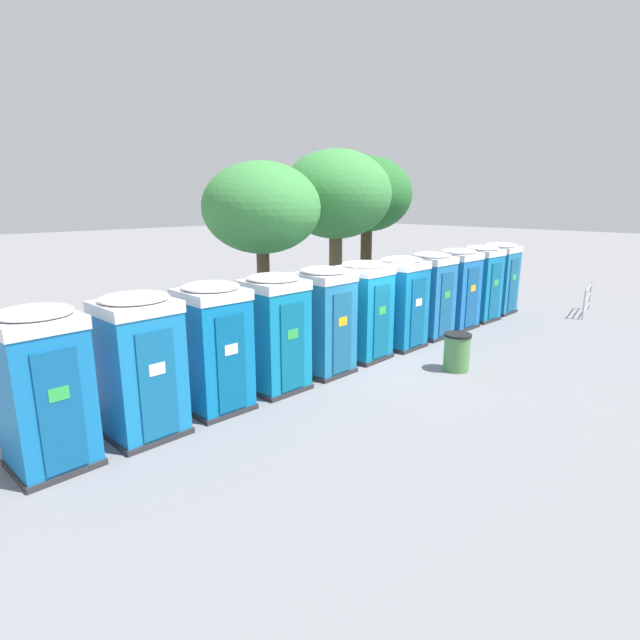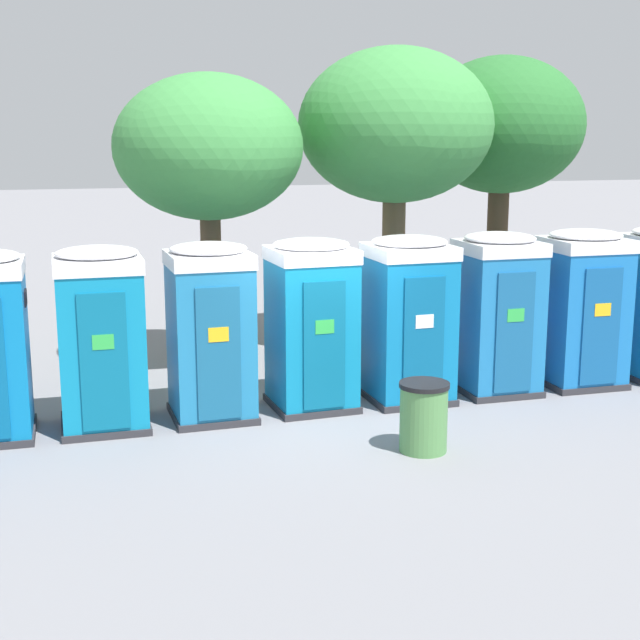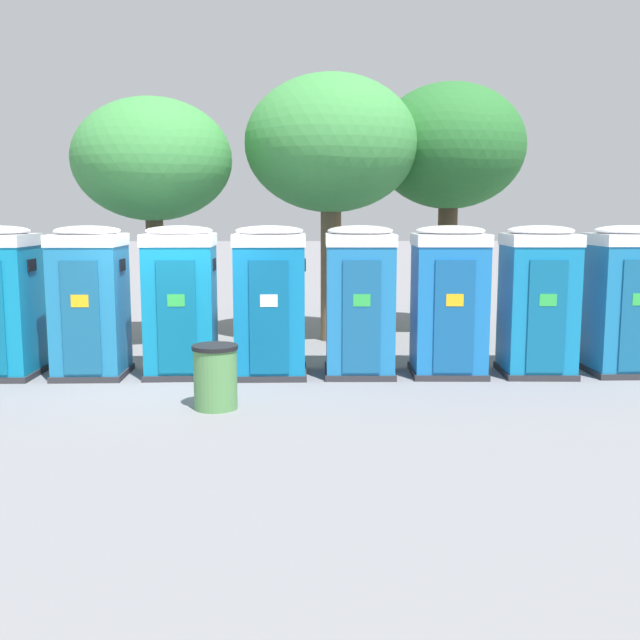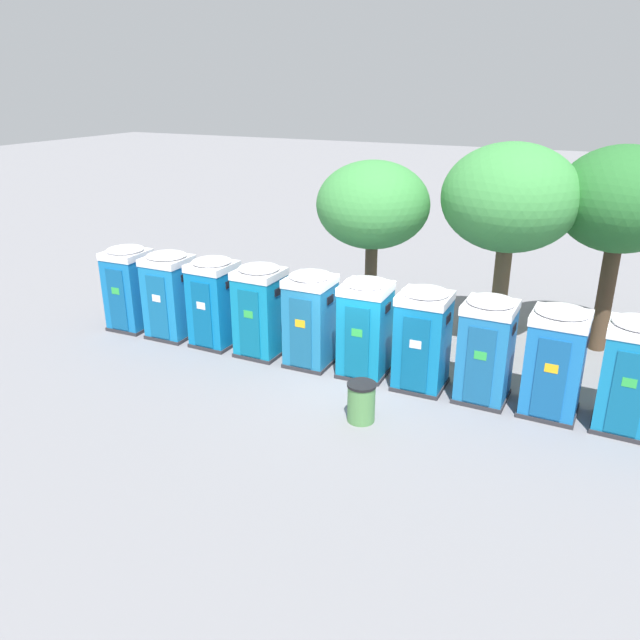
% 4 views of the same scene
% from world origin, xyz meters
% --- Properties ---
extents(ground_plane, '(120.00, 120.00, 0.00)m').
position_xyz_m(ground_plane, '(0.00, 0.00, 0.00)').
color(ground_plane, slate).
extents(portapotty_3, '(1.20, 1.22, 2.54)m').
position_xyz_m(portapotty_3, '(-3.03, 0.15, 1.28)').
color(portapotty_3, '#2D2D33').
rests_on(portapotty_3, ground).
extents(portapotty_4, '(1.17, 1.21, 2.54)m').
position_xyz_m(portapotty_4, '(-1.51, 0.15, 1.28)').
color(portapotty_4, '#2D2D33').
rests_on(portapotty_4, ground).
extents(portapotty_5, '(1.23, 1.24, 2.54)m').
position_xyz_m(portapotty_5, '(0.00, 0.21, 1.28)').
color(portapotty_5, '#2D2D33').
rests_on(portapotty_5, ground).
extents(portapotty_6, '(1.22, 1.21, 2.54)m').
position_xyz_m(portapotty_6, '(1.51, 0.13, 1.28)').
color(portapotty_6, '#2D2D33').
rests_on(portapotty_6, ground).
extents(portapotty_7, '(1.20, 1.22, 2.54)m').
position_xyz_m(portapotty_7, '(3.03, 0.16, 1.28)').
color(portapotty_7, '#2D2D33').
rests_on(portapotty_7, ground).
extents(portapotty_8, '(1.27, 1.23, 2.54)m').
position_xyz_m(portapotty_8, '(4.54, 0.14, 1.28)').
color(portapotty_8, '#2D2D33').
rests_on(portapotty_8, ground).
extents(street_tree_0, '(3.34, 3.34, 5.59)m').
position_xyz_m(street_tree_0, '(5.33, 4.52, 4.16)').
color(street_tree_0, '#4C3826').
rests_on(street_tree_0, ground).
extents(street_tree_1, '(3.63, 3.63, 5.62)m').
position_xyz_m(street_tree_1, '(2.66, 3.65, 4.14)').
color(street_tree_1, brown).
rests_on(street_tree_1, ground).
extents(street_tree_2, '(3.20, 3.20, 5.04)m').
position_xyz_m(street_tree_2, '(-0.96, 3.03, 3.77)').
color(street_tree_2, brown).
rests_on(street_tree_2, ground).
extents(trash_can, '(0.65, 0.65, 0.91)m').
position_xyz_m(trash_can, '(0.83, -2.05, 0.46)').
color(trash_can, '#518C4C').
rests_on(trash_can, ground).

